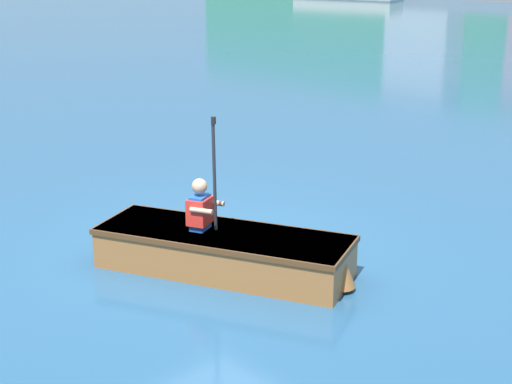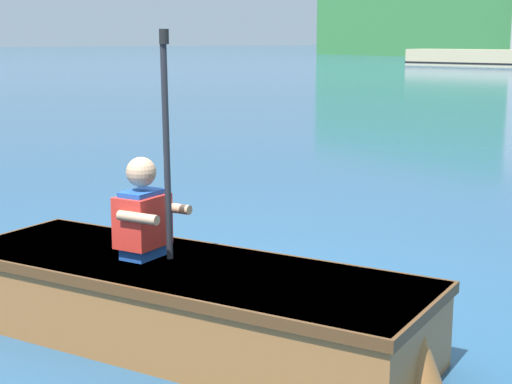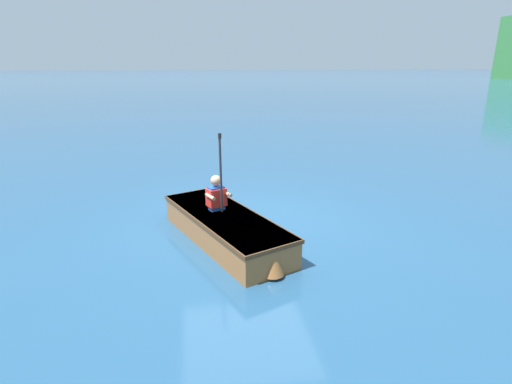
% 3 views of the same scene
% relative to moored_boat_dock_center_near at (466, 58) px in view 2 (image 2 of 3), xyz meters
% --- Properties ---
extents(ground_plane, '(300.00, 300.00, 0.00)m').
position_rel_moored_boat_dock_center_near_xyz_m(ground_plane, '(28.07, -37.35, -0.47)').
color(ground_plane, navy).
extents(moored_boat_dock_center_near, '(7.59, 4.05, 1.00)m').
position_rel_moored_boat_dock_center_near_xyz_m(moored_boat_dock_center_near, '(0.00, 0.00, 0.00)').
color(moored_boat_dock_center_near, '#CCB789').
rests_on(moored_boat_dock_center_near, ground).
extents(rowboat_foreground, '(2.96, 1.98, 0.46)m').
position_rel_moored_boat_dock_center_near_xyz_m(rowboat_foreground, '(28.79, -37.77, -0.21)').
color(rowboat_foreground, '#935B2D').
rests_on(rowboat_foreground, ground).
extents(person_paddler, '(0.43, 0.43, 1.28)m').
position_rel_moored_boat_dock_center_near_xyz_m(person_paddler, '(28.51, -37.89, 0.25)').
color(person_paddler, '#1E4CA5').
rests_on(person_paddler, rowboat_foreground).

